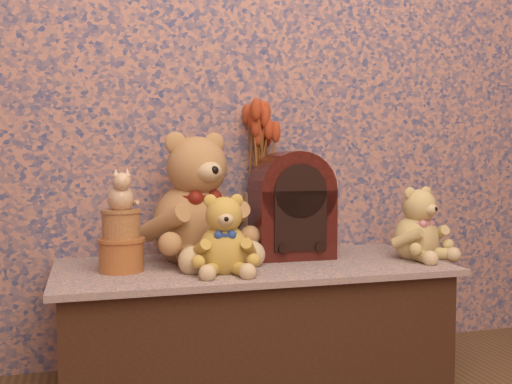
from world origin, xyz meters
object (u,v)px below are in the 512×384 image
Objects in this scene: teddy_small at (416,220)px; cathedral_radio at (291,204)px; teddy_large at (194,192)px; teddy_medium at (223,230)px; cat_figurine at (120,189)px; biscuit_tin_lower at (121,255)px; ceramic_vase at (262,223)px.

teddy_small is 0.44m from cathedral_radio.
teddy_medium is at bearing -95.76° from teddy_large.
teddy_small is at bearing 11.24° from teddy_medium.
cathedral_radio is (0.34, -0.02, -0.05)m from teddy_large.
teddy_small is at bearing -19.32° from cathedral_radio.
teddy_small is 2.04× the size of cat_figurine.
biscuit_tin_lower is (-1.00, 0.04, -0.08)m from teddy_small.
cat_figurine is (-0.59, -0.10, 0.07)m from cathedral_radio.
teddy_small is 0.55m from ceramic_vase.
teddy_medium is at bearing -144.02° from cathedral_radio.
teddy_large reaches higher than biscuit_tin_lower.
cat_figurine reaches higher than teddy_medium.
teddy_large is 0.77m from teddy_small.
cat_figurine is (-0.30, 0.10, 0.13)m from teddy_medium.
teddy_large reaches higher than cat_figurine.
biscuit_tin_lower is (-0.30, 0.10, -0.08)m from teddy_medium.
ceramic_vase is 0.58m from cat_figurine.
cathedral_radio is 1.68× the size of ceramic_vase.
ceramic_vase is at bearing 0.59° from teddy_large.
ceramic_vase is (0.22, 0.32, -0.02)m from teddy_medium.
biscuit_tin_lower is at bearing -169.37° from cathedral_radio.
cathedral_radio is at bearing 140.57° from teddy_small.
ceramic_vase is (0.27, 0.09, -0.12)m from teddy_large.
ceramic_vase is (-0.48, 0.26, -0.02)m from teddy_small.
cathedral_radio reaches higher than ceramic_vase.
teddy_large is 0.33m from biscuit_tin_lower.
cat_figurine is at bearing -157.27° from ceramic_vase.
teddy_large is 0.26m from teddy_medium.
biscuit_tin_lower is (-0.52, -0.22, -0.06)m from ceramic_vase.
teddy_large is at bearing 147.68° from teddy_small.
teddy_medium is 1.88× the size of biscuit_tin_lower.
teddy_large is at bearing 26.86° from biscuit_tin_lower.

